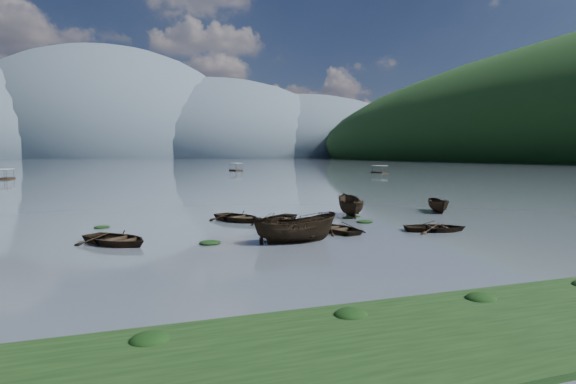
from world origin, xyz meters
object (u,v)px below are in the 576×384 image
object	(u,v)px
pontoon_left	(6,179)
rowboat_0	(116,244)
rowboat_3	(337,232)
pontoon_centre	(236,171)

from	to	relation	value
pontoon_left	rowboat_0	bearing A→B (deg)	-69.99
rowboat_3	pontoon_left	bearing A→B (deg)	-77.69
rowboat_0	rowboat_3	bearing A→B (deg)	-40.83
rowboat_0	rowboat_3	size ratio (longest dim) A/B	1.15
rowboat_3	pontoon_left	distance (m)	91.09
pontoon_centre	rowboat_3	bearing A→B (deg)	-106.66
pontoon_left	pontoon_centre	bearing A→B (deg)	34.59
rowboat_0	pontoon_left	size ratio (longest dim) A/B	0.85
rowboat_0	pontoon_centre	bearing A→B (deg)	34.77
rowboat_0	pontoon_centre	world-z (taller)	pontoon_centre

